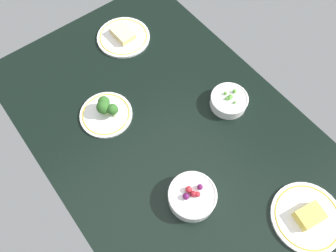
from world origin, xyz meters
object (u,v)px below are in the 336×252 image
(bowl_berries, at_px, (192,196))
(plate_sandwich, at_px, (123,36))
(bowl_peas, at_px, (229,101))
(plate_cheese, at_px, (308,217))
(plate_broccoli, at_px, (106,111))

(bowl_berries, bearing_deg, plate_sandwich, 163.22)
(bowl_peas, xyz_separation_m, plate_cheese, (0.47, -0.09, -0.01))
(bowl_berries, height_order, plate_cheese, bowl_berries)
(plate_sandwich, bearing_deg, bowl_peas, 13.83)
(bowl_berries, height_order, plate_sandwich, bowl_berries)
(bowl_peas, distance_m, plate_broccoli, 0.46)
(plate_sandwich, xyz_separation_m, plate_broccoli, (0.27, -0.26, 0.01))
(bowl_peas, bearing_deg, plate_broccoli, -122.03)
(bowl_berries, bearing_deg, bowl_peas, 119.78)
(bowl_peas, bearing_deg, plate_cheese, -11.04)
(bowl_peas, distance_m, plate_sandwich, 0.53)
(bowl_peas, xyz_separation_m, bowl_berries, (0.19, -0.34, 0.00))
(bowl_peas, height_order, plate_sandwich, bowl_peas)
(plate_cheese, bearing_deg, bowl_berries, -137.36)
(bowl_peas, distance_m, bowl_berries, 0.39)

